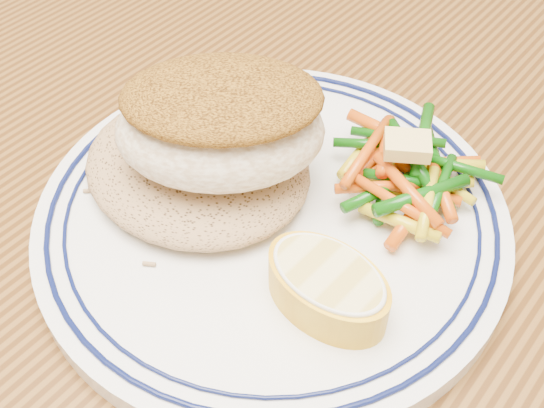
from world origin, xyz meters
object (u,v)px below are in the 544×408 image
at_px(dining_table, 289,276).
at_px(vegetable_pile, 406,173).
at_px(rice_pilaf, 197,162).
at_px(fish_fillet, 220,122).
at_px(lemon_wedge, 327,286).
at_px(plate, 272,216).

distance_m(dining_table, vegetable_pile, 0.14).
xyz_separation_m(dining_table, rice_pilaf, (-0.04, -0.04, 0.13)).
height_order(rice_pilaf, vegetable_pile, vegetable_pile).
bearing_deg(fish_fillet, dining_table, 63.31).
relative_size(rice_pilaf, lemon_wedge, 1.99).
bearing_deg(plate, dining_table, 109.93).
height_order(dining_table, lemon_wedge, lemon_wedge).
distance_m(dining_table, plate, 0.11).
distance_m(dining_table, lemon_wedge, 0.16).
height_order(dining_table, plate, plate).
bearing_deg(lemon_wedge, dining_table, 137.27).
xyz_separation_m(fish_fillet, vegetable_pile, (0.08, 0.06, -0.04)).
height_order(dining_table, vegetable_pile, vegetable_pile).
bearing_deg(rice_pilaf, vegetable_pile, 34.30).
relative_size(fish_fillet, lemon_wedge, 2.02).
relative_size(dining_table, rice_pilaf, 10.89).
distance_m(plate, lemon_wedge, 0.07).
height_order(plate, vegetable_pile, vegetable_pile).
height_order(plate, rice_pilaf, rice_pilaf).
bearing_deg(fish_fillet, lemon_wedge, -17.19).
bearing_deg(fish_fillet, plate, 5.09).
relative_size(vegetable_pile, lemon_wedge, 1.43).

